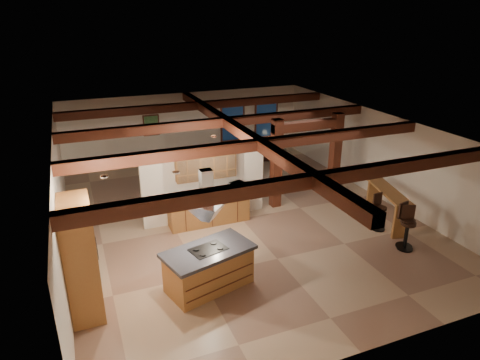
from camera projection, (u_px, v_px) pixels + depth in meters
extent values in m
plane|color=tan|center=(241.00, 219.00, 13.20)|extent=(12.00, 12.00, 0.00)
plane|color=silver|center=(187.00, 127.00, 17.84)|extent=(10.00, 0.00, 10.00)
plane|color=silver|center=(370.00, 288.00, 7.49)|extent=(10.00, 0.00, 10.00)
plane|color=silver|center=(61.00, 201.00, 10.93)|extent=(0.00, 12.00, 12.00)
plane|color=silver|center=(379.00, 155.00, 14.40)|extent=(0.00, 12.00, 12.00)
plane|color=#341A10|center=(241.00, 127.00, 12.13)|extent=(12.00, 12.00, 0.00)
cube|color=#442111|center=(315.00, 180.00, 8.74)|extent=(10.00, 0.25, 0.28)
cube|color=#442111|center=(260.00, 144.00, 11.07)|extent=(10.00, 0.25, 0.28)
cube|color=#442111|center=(226.00, 122.00, 13.31)|extent=(10.00, 0.25, 0.28)
cube|color=#442111|center=(200.00, 105.00, 15.64)|extent=(10.00, 0.25, 0.28)
cube|color=#442111|center=(241.00, 132.00, 12.19)|extent=(0.28, 12.00, 0.28)
cube|color=#442111|center=(276.00, 164.00, 13.59)|extent=(0.30, 0.30, 2.90)
cube|color=#442111|center=(335.00, 156.00, 14.35)|extent=(0.30, 0.30, 2.90)
cube|color=#442111|center=(308.00, 125.00, 13.54)|extent=(2.50, 0.28, 0.28)
cube|color=silver|center=(204.00, 185.00, 12.88)|extent=(3.80, 0.18, 2.20)
cube|color=olive|center=(81.00, 257.00, 8.90)|extent=(0.64, 1.60, 2.40)
cube|color=silver|center=(96.00, 257.00, 9.02)|extent=(0.06, 0.62, 0.95)
cube|color=black|center=(97.00, 248.00, 8.96)|extent=(0.01, 0.50, 0.28)
cube|color=olive|center=(209.00, 210.00, 12.79)|extent=(2.40, 0.60, 0.86)
cube|color=black|center=(209.00, 196.00, 12.62)|extent=(2.50, 0.66, 0.08)
cube|color=olive|center=(205.00, 163.00, 12.45)|extent=(1.80, 0.34, 0.95)
cube|color=silver|center=(207.00, 165.00, 12.30)|extent=(1.74, 0.02, 0.90)
pyramid|color=silver|center=(207.00, 220.00, 9.33)|extent=(1.10, 1.10, 0.45)
cube|color=silver|center=(206.00, 186.00, 9.03)|extent=(0.26, 0.22, 0.73)
cube|color=#442111|center=(233.00, 122.00, 18.47)|extent=(1.10, 0.05, 1.70)
cube|color=black|center=(233.00, 122.00, 18.44)|extent=(0.95, 0.02, 1.55)
cube|color=#442111|center=(266.00, 119.00, 19.02)|extent=(1.10, 0.05, 1.70)
cube|color=black|center=(266.00, 119.00, 19.00)|extent=(0.95, 0.02, 1.55)
cube|color=#442111|center=(151.00, 125.00, 17.18)|extent=(0.65, 0.04, 0.85)
cube|color=#26582E|center=(151.00, 125.00, 17.16)|extent=(0.55, 0.01, 0.75)
cylinder|color=silver|center=(176.00, 172.00, 8.83)|extent=(0.16, 0.16, 0.03)
cylinder|color=silver|center=(214.00, 136.00, 11.37)|extent=(0.16, 0.16, 0.03)
cylinder|color=silver|center=(104.00, 177.00, 8.60)|extent=(0.16, 0.16, 0.03)
cube|color=olive|center=(209.00, 270.00, 9.79)|extent=(2.08, 1.42, 0.91)
cube|color=black|center=(208.00, 251.00, 9.61)|extent=(2.23, 1.57, 0.08)
cube|color=black|center=(208.00, 249.00, 9.59)|extent=(0.90, 0.72, 0.02)
imported|color=#411B10|center=(197.00, 183.00, 15.09)|extent=(1.95, 1.31, 0.63)
imported|color=black|center=(248.00, 153.00, 18.39)|extent=(2.16, 1.32, 0.59)
imported|color=silver|center=(237.00, 186.00, 12.87)|extent=(0.51, 0.42, 0.24)
cube|color=olive|center=(389.00, 191.00, 12.56)|extent=(1.00, 2.09, 0.06)
cube|color=olive|center=(401.00, 222.00, 11.92)|extent=(0.47, 0.21, 1.01)
cube|color=olive|center=(374.00, 196.00, 13.60)|extent=(0.47, 0.21, 1.01)
cube|color=#442111|center=(273.00, 147.00, 19.12)|extent=(0.60, 0.60, 0.58)
cylinder|color=black|center=(273.00, 140.00, 18.99)|extent=(0.05, 0.05, 0.14)
cone|color=#FFDA99|center=(273.00, 137.00, 18.94)|extent=(0.25, 0.25, 0.16)
cylinder|color=black|center=(409.00, 224.00, 11.25)|extent=(0.38, 0.38, 0.07)
cube|color=black|center=(408.00, 212.00, 11.32)|extent=(0.35, 0.19, 0.43)
cylinder|color=black|center=(407.00, 236.00, 11.39)|extent=(0.06, 0.06, 0.74)
cylinder|color=black|center=(405.00, 248.00, 11.52)|extent=(0.43, 0.43, 0.03)
cylinder|color=black|center=(408.00, 221.00, 11.35)|extent=(0.39, 0.39, 0.08)
cube|color=black|center=(403.00, 210.00, 11.40)|extent=(0.37, 0.13, 0.44)
cylinder|color=black|center=(406.00, 234.00, 11.49)|extent=(0.07, 0.07, 0.76)
cylinder|color=black|center=(404.00, 246.00, 11.63)|extent=(0.44, 0.44, 0.03)
cylinder|color=black|center=(381.00, 208.00, 12.30)|extent=(0.35, 0.35, 0.07)
cube|color=black|center=(378.00, 199.00, 12.35)|extent=(0.33, 0.08, 0.38)
cylinder|color=black|center=(379.00, 219.00, 12.43)|extent=(0.06, 0.06, 0.67)
cylinder|color=black|center=(378.00, 229.00, 12.55)|extent=(0.38, 0.38, 0.03)
cube|color=#442111|center=(183.00, 190.00, 14.25)|extent=(0.41, 0.41, 0.06)
cube|color=#442111|center=(181.00, 178.00, 14.29)|extent=(0.40, 0.06, 0.71)
cylinder|color=#442111|center=(180.00, 198.00, 14.14)|extent=(0.05, 0.05, 0.40)
cylinder|color=#442111|center=(190.00, 197.00, 14.25)|extent=(0.05, 0.05, 0.40)
cylinder|color=#442111|center=(178.00, 195.00, 14.42)|extent=(0.05, 0.05, 0.40)
cylinder|color=#442111|center=(187.00, 193.00, 14.53)|extent=(0.05, 0.05, 0.40)
cube|color=#442111|center=(175.00, 176.00, 15.40)|extent=(0.41, 0.41, 0.06)
cube|color=#442111|center=(175.00, 169.00, 15.10)|extent=(0.40, 0.06, 0.71)
cylinder|color=#442111|center=(178.00, 180.00, 15.68)|extent=(0.05, 0.05, 0.40)
cylinder|color=#442111|center=(170.00, 181.00, 15.58)|extent=(0.05, 0.05, 0.40)
cylinder|color=#442111|center=(180.00, 183.00, 15.40)|extent=(0.05, 0.05, 0.40)
cylinder|color=#442111|center=(171.00, 184.00, 15.29)|extent=(0.05, 0.05, 0.40)
cube|color=#442111|center=(203.00, 187.00, 14.47)|extent=(0.41, 0.41, 0.06)
cube|color=#442111|center=(201.00, 175.00, 14.51)|extent=(0.40, 0.06, 0.71)
cylinder|color=#442111|center=(199.00, 196.00, 14.36)|extent=(0.05, 0.05, 0.40)
cylinder|color=#442111|center=(209.00, 194.00, 14.46)|extent=(0.05, 0.05, 0.40)
cylinder|color=#442111|center=(197.00, 192.00, 14.64)|extent=(0.05, 0.05, 0.40)
cylinder|color=#442111|center=(206.00, 191.00, 14.74)|extent=(0.05, 0.05, 0.40)
cube|color=#442111|center=(192.00, 174.00, 15.62)|extent=(0.41, 0.41, 0.06)
cube|color=#442111|center=(193.00, 167.00, 15.32)|extent=(0.40, 0.06, 0.71)
cylinder|color=#442111|center=(196.00, 178.00, 15.90)|extent=(0.05, 0.05, 0.40)
cylinder|color=#442111|center=(187.00, 179.00, 15.79)|extent=(0.05, 0.05, 0.40)
cylinder|color=#442111|center=(198.00, 181.00, 15.62)|extent=(0.05, 0.05, 0.40)
cylinder|color=#442111|center=(190.00, 182.00, 15.51)|extent=(0.05, 0.05, 0.40)
cube|color=#442111|center=(221.00, 184.00, 14.69)|extent=(0.41, 0.41, 0.06)
cube|color=#442111|center=(219.00, 173.00, 14.73)|extent=(0.40, 0.06, 0.71)
cylinder|color=#442111|center=(218.00, 193.00, 14.58)|extent=(0.05, 0.05, 0.40)
cylinder|color=#442111|center=(227.00, 192.00, 14.68)|extent=(0.05, 0.05, 0.40)
cylinder|color=#442111|center=(215.00, 189.00, 14.86)|extent=(0.05, 0.05, 0.40)
cylinder|color=#442111|center=(224.00, 188.00, 14.96)|extent=(0.05, 0.05, 0.40)
cube|color=#442111|center=(210.00, 172.00, 15.84)|extent=(0.41, 0.41, 0.06)
cube|color=#442111|center=(211.00, 164.00, 15.54)|extent=(0.40, 0.06, 0.71)
cylinder|color=#442111|center=(213.00, 175.00, 16.12)|extent=(0.05, 0.05, 0.40)
cylinder|color=#442111|center=(205.00, 177.00, 16.01)|extent=(0.05, 0.05, 0.40)
cylinder|color=#442111|center=(215.00, 178.00, 15.84)|extent=(0.05, 0.05, 0.40)
cylinder|color=#442111|center=(207.00, 179.00, 15.73)|extent=(0.05, 0.05, 0.40)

